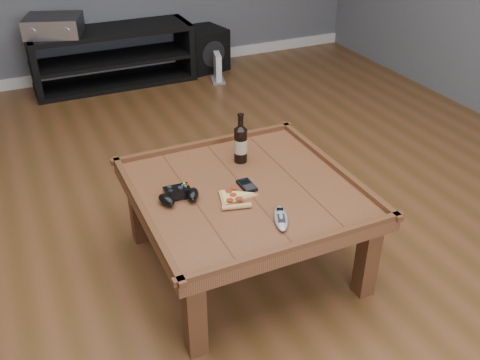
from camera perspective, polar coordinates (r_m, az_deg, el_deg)
name	(u,v)px	position (r m, az deg, el deg)	size (l,w,h in m)	color
ground	(245,263)	(2.75, 0.50, -8.86)	(6.00, 6.00, 0.00)	#4F3216
baseboard	(110,70)	(5.26, -13.73, 11.34)	(5.00, 0.02, 0.10)	silver
coffee_table	(245,199)	(2.52, 0.55, -2.05)	(1.03, 1.03, 0.48)	#4F2B16
media_console	(113,57)	(4.97, -13.39, 12.63)	(1.40, 0.45, 0.50)	black
beer_bottle	(241,143)	(2.66, 0.07, 4.00)	(0.07, 0.07, 0.26)	black
game_controller	(179,195)	(2.40, -6.56, -1.59)	(0.21, 0.14, 0.06)	black
pizza_slice	(234,198)	(2.40, -0.68, -1.94)	(0.20, 0.26, 0.02)	tan
smartphone	(247,185)	(2.49, 0.73, -0.58)	(0.06, 0.11, 0.02)	black
remote_control	(281,218)	(2.27, 4.39, -4.08)	(0.12, 0.19, 0.03)	gray
av_receiver	(54,26)	(4.82, -19.27, 15.28)	(0.53, 0.49, 0.15)	black
subwoofer	(202,49)	(5.26, -4.02, 13.79)	(0.45, 0.45, 0.39)	black
game_console	(218,69)	(4.95, -2.40, 11.77)	(0.16, 0.23, 0.26)	gray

